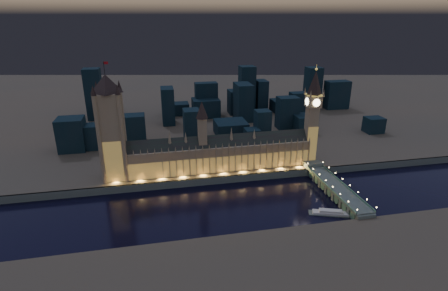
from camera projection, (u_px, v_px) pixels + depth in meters
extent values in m
plane|color=black|center=(230.00, 202.00, 338.50)|extent=(2000.00, 2000.00, 0.00)
cube|color=#49453B|center=(182.00, 91.00, 813.87)|extent=(2000.00, 960.00, 8.00)
cube|color=#51584C|center=(222.00, 180.00, 374.68)|extent=(2000.00, 2.50, 8.00)
cube|color=#9C7C5C|center=(221.00, 157.00, 388.11)|extent=(200.19, 22.04, 28.00)
cube|color=#B28B3F|center=(223.00, 165.00, 380.48)|extent=(200.00, 0.50, 18.00)
cube|color=black|center=(221.00, 143.00, 382.13)|extent=(200.16, 18.30, 16.26)
cube|color=#9C7C5C|center=(202.00, 133.00, 373.79)|extent=(9.00, 9.00, 32.00)
cone|color=black|center=(202.00, 110.00, 364.99)|extent=(13.00, 13.00, 18.00)
cube|color=#9C7C5C|center=(128.00, 168.00, 359.57)|extent=(1.20, 1.20, 28.00)
cone|color=#9C7C5C|center=(126.00, 153.00, 354.14)|extent=(2.00, 2.00, 6.00)
cube|color=#9C7C5C|center=(135.00, 168.00, 360.91)|extent=(1.20, 1.20, 28.00)
cone|color=#9C7C5C|center=(133.00, 152.00, 355.48)|extent=(2.00, 2.00, 6.00)
cube|color=#9C7C5C|center=(142.00, 167.00, 362.26)|extent=(1.20, 1.20, 28.00)
cone|color=#9C7C5C|center=(140.00, 152.00, 356.82)|extent=(2.00, 2.00, 6.00)
cube|color=#9C7C5C|center=(149.00, 167.00, 363.60)|extent=(1.20, 1.20, 28.00)
cone|color=#9C7C5C|center=(148.00, 151.00, 358.17)|extent=(2.00, 2.00, 6.00)
cube|color=#9C7C5C|center=(156.00, 166.00, 364.95)|extent=(1.20, 1.20, 28.00)
cone|color=#9C7C5C|center=(155.00, 151.00, 359.51)|extent=(2.00, 2.00, 6.00)
cube|color=#9C7C5C|center=(163.00, 165.00, 366.29)|extent=(1.20, 1.20, 28.00)
cone|color=#9C7C5C|center=(162.00, 150.00, 360.86)|extent=(2.00, 2.00, 6.00)
cube|color=#9C7C5C|center=(170.00, 165.00, 367.64)|extent=(1.20, 1.20, 28.00)
cone|color=#9C7C5C|center=(169.00, 150.00, 362.20)|extent=(2.00, 2.00, 6.00)
cube|color=#9C7C5C|center=(176.00, 164.00, 368.98)|extent=(1.20, 1.20, 28.00)
cone|color=#9C7C5C|center=(175.00, 149.00, 363.55)|extent=(2.00, 2.00, 6.00)
cube|color=#9C7C5C|center=(183.00, 164.00, 370.33)|extent=(1.20, 1.20, 28.00)
cone|color=#9C7C5C|center=(182.00, 149.00, 364.89)|extent=(2.00, 2.00, 6.00)
cube|color=#9C7C5C|center=(190.00, 163.00, 371.67)|extent=(1.20, 1.20, 28.00)
cone|color=#9C7C5C|center=(189.00, 148.00, 366.24)|extent=(2.00, 2.00, 6.00)
cube|color=#9C7C5C|center=(196.00, 163.00, 373.02)|extent=(1.20, 1.20, 28.00)
cone|color=#9C7C5C|center=(196.00, 148.00, 367.58)|extent=(2.00, 2.00, 6.00)
cube|color=#9C7C5C|center=(203.00, 162.00, 374.36)|extent=(1.20, 1.20, 28.00)
cone|color=#9C7C5C|center=(203.00, 147.00, 368.93)|extent=(2.00, 2.00, 6.00)
cube|color=#9C7C5C|center=(210.00, 162.00, 375.71)|extent=(1.20, 1.20, 28.00)
cone|color=#9C7C5C|center=(209.00, 147.00, 370.27)|extent=(2.00, 2.00, 6.00)
cube|color=#9C7C5C|center=(216.00, 161.00, 377.05)|extent=(1.20, 1.20, 28.00)
cone|color=#9C7C5C|center=(216.00, 146.00, 371.62)|extent=(2.00, 2.00, 6.00)
cube|color=#9C7C5C|center=(223.00, 161.00, 378.40)|extent=(1.20, 1.20, 28.00)
cone|color=#9C7C5C|center=(222.00, 146.00, 372.96)|extent=(2.00, 2.00, 6.00)
cube|color=#9C7C5C|center=(229.00, 160.00, 379.74)|extent=(1.20, 1.20, 28.00)
cone|color=#9C7C5C|center=(229.00, 145.00, 374.31)|extent=(2.00, 2.00, 6.00)
cube|color=#9C7C5C|center=(235.00, 160.00, 381.08)|extent=(1.20, 1.20, 28.00)
cone|color=#9C7C5C|center=(235.00, 145.00, 375.65)|extent=(2.00, 2.00, 6.00)
cube|color=#9C7C5C|center=(242.00, 159.00, 382.43)|extent=(1.20, 1.20, 28.00)
cone|color=#9C7C5C|center=(242.00, 144.00, 377.00)|extent=(2.00, 2.00, 6.00)
cube|color=#9C7C5C|center=(248.00, 159.00, 383.77)|extent=(1.20, 1.20, 28.00)
cone|color=#9C7C5C|center=(248.00, 144.00, 378.34)|extent=(2.00, 2.00, 6.00)
cube|color=#9C7C5C|center=(254.00, 158.00, 385.12)|extent=(1.20, 1.20, 28.00)
cone|color=#9C7C5C|center=(255.00, 143.00, 379.69)|extent=(2.00, 2.00, 6.00)
cube|color=#9C7C5C|center=(260.00, 158.00, 386.46)|extent=(1.20, 1.20, 28.00)
cone|color=#9C7C5C|center=(261.00, 143.00, 381.03)|extent=(2.00, 2.00, 6.00)
cube|color=#9C7C5C|center=(267.00, 157.00, 387.81)|extent=(1.20, 1.20, 28.00)
cone|color=#9C7C5C|center=(267.00, 143.00, 382.37)|extent=(2.00, 2.00, 6.00)
cube|color=#9C7C5C|center=(273.00, 157.00, 389.15)|extent=(1.20, 1.20, 28.00)
cone|color=#9C7C5C|center=(273.00, 142.00, 383.72)|extent=(2.00, 2.00, 6.00)
cube|color=#9C7C5C|center=(279.00, 156.00, 390.50)|extent=(1.20, 1.20, 28.00)
cone|color=#9C7C5C|center=(280.00, 142.00, 385.06)|extent=(2.00, 2.00, 6.00)
cube|color=#9C7C5C|center=(285.00, 156.00, 391.84)|extent=(1.20, 1.20, 28.00)
cone|color=#9C7C5C|center=(286.00, 141.00, 386.41)|extent=(2.00, 2.00, 6.00)
cube|color=#9C7C5C|center=(291.00, 155.00, 393.19)|extent=(1.20, 1.20, 28.00)
cone|color=#9C7C5C|center=(292.00, 141.00, 387.75)|extent=(2.00, 2.00, 6.00)
cube|color=#9C7C5C|center=(297.00, 155.00, 394.53)|extent=(1.20, 1.20, 28.00)
cone|color=#9C7C5C|center=(298.00, 140.00, 389.10)|extent=(2.00, 2.00, 6.00)
cube|color=#9C7C5C|center=(303.00, 154.00, 395.88)|extent=(1.20, 1.20, 28.00)
cone|color=#9C7C5C|center=(304.00, 140.00, 390.44)|extent=(2.00, 2.00, 6.00)
cube|color=#9C7C5C|center=(309.00, 154.00, 397.22)|extent=(1.20, 1.20, 28.00)
cone|color=#9C7C5C|center=(310.00, 139.00, 391.79)|extent=(2.00, 2.00, 6.00)
cone|color=#9C7C5C|center=(170.00, 137.00, 368.26)|extent=(4.40, 4.40, 18.00)
cone|color=#9C7C5C|center=(186.00, 138.00, 372.16)|extent=(4.40, 4.40, 14.00)
cone|color=#9C7C5C|center=(231.00, 134.00, 381.22)|extent=(4.40, 4.40, 16.00)
cone|color=#9C7C5C|center=(254.00, 134.00, 386.82)|extent=(4.40, 4.40, 12.00)
cube|color=#9C7C5C|center=(112.00, 137.00, 355.80)|extent=(22.10, 22.10, 91.07)
cube|color=#B28B3F|center=(114.00, 162.00, 353.81)|extent=(22.00, 0.50, 44.00)
cone|color=black|center=(106.00, 84.00, 336.60)|extent=(31.68, 31.68, 18.00)
cylinder|color=black|center=(104.00, 68.00, 331.32)|extent=(0.50, 0.50, 12.00)
cube|color=#A91018|center=(106.00, 63.00, 330.15)|extent=(4.00, 0.15, 2.50)
cylinder|color=#9C7C5C|center=(100.00, 141.00, 343.64)|extent=(4.40, 4.40, 91.07)
cone|color=black|center=(93.00, 90.00, 325.85)|extent=(5.20, 5.20, 10.00)
cylinder|color=#9C7C5C|center=(102.00, 134.00, 363.81)|extent=(4.40, 4.40, 91.07)
cone|color=black|center=(96.00, 86.00, 346.02)|extent=(5.20, 5.20, 10.00)
cylinder|color=#9C7C5C|center=(123.00, 140.00, 347.78)|extent=(4.40, 4.40, 91.07)
cone|color=black|center=(117.00, 89.00, 329.99)|extent=(5.20, 5.20, 10.00)
cylinder|color=#9C7C5C|center=(124.00, 133.00, 367.95)|extent=(4.40, 4.40, 91.07)
cone|color=black|center=(119.00, 85.00, 350.17)|extent=(5.20, 5.20, 10.00)
cube|color=#9C7C5C|center=(310.00, 135.00, 401.31)|extent=(12.43, 12.43, 65.68)
cube|color=#B28B3F|center=(312.00, 145.00, 399.44)|extent=(12.00, 0.50, 44.00)
cube|color=#9C7C5C|center=(313.00, 101.00, 387.44)|extent=(15.00, 15.00, 13.11)
cube|color=#F2C64C|center=(314.00, 95.00, 384.92)|extent=(15.75, 15.75, 1.20)
cone|color=black|center=(315.00, 83.00, 380.14)|extent=(18.00, 18.00, 26.00)
sphere|color=#F2C64C|center=(316.00, 69.00, 375.03)|extent=(2.80, 2.80, 2.80)
cylinder|color=#F2C64C|center=(317.00, 67.00, 374.15)|extent=(0.40, 0.40, 5.00)
cylinder|color=#FFF2BF|center=(317.00, 103.00, 380.33)|extent=(8.40, 0.50, 8.40)
cylinder|color=#FFF2BF|center=(310.00, 100.00, 394.55)|extent=(8.40, 0.50, 8.40)
cylinder|color=#FFF2BF|center=(307.00, 102.00, 385.98)|extent=(0.50, 8.40, 8.40)
cylinder|color=#FFF2BF|center=(320.00, 101.00, 388.90)|extent=(0.50, 8.40, 8.40)
cone|color=#9C7C5C|center=(311.00, 94.00, 375.44)|extent=(2.60, 2.60, 8.00)
cone|color=#9C7C5C|center=(305.00, 91.00, 389.19)|extent=(2.60, 2.60, 8.00)
cone|color=#9C7C5C|center=(324.00, 93.00, 378.26)|extent=(2.60, 2.60, 8.00)
cone|color=#9C7C5C|center=(318.00, 90.00, 392.01)|extent=(2.60, 2.60, 8.00)
cube|color=#51584C|center=(337.00, 188.00, 346.00)|extent=(19.03, 100.00, 1.60)
cube|color=#396558|center=(329.00, 187.00, 343.80)|extent=(0.80, 100.00, 1.60)
cube|color=#396558|center=(346.00, 186.00, 347.23)|extent=(0.80, 100.00, 1.60)
cube|color=#51584C|center=(313.00, 166.00, 396.70)|extent=(19.03, 12.00, 9.50)
cube|color=#51584C|center=(365.00, 219.00, 301.97)|extent=(17.13, 4.00, 9.50)
cylinder|color=black|center=(357.00, 212.00, 297.32)|extent=(0.30, 0.30, 4.40)
sphere|color=#FFD88C|center=(357.00, 210.00, 296.51)|extent=(1.00, 1.00, 1.00)
cylinder|color=black|center=(376.00, 210.00, 300.75)|extent=(0.30, 0.30, 4.40)
sphere|color=#FFD88C|center=(377.00, 207.00, 299.94)|extent=(1.00, 1.00, 1.00)
cube|color=#51584C|center=(356.00, 211.00, 315.07)|extent=(17.13, 4.00, 9.50)
cylinder|color=black|center=(348.00, 204.00, 310.42)|extent=(0.30, 0.30, 4.40)
sphere|color=#FFD88C|center=(348.00, 201.00, 309.61)|extent=(1.00, 1.00, 1.00)
cylinder|color=black|center=(367.00, 202.00, 313.85)|extent=(0.30, 0.30, 4.40)
sphere|color=#FFD88C|center=(367.00, 199.00, 313.04)|extent=(1.00, 1.00, 1.00)
cube|color=#51584C|center=(348.00, 203.00, 328.17)|extent=(17.13, 4.00, 9.50)
cylinder|color=black|center=(340.00, 196.00, 323.51)|extent=(0.30, 0.30, 4.40)
sphere|color=#FFD88C|center=(340.00, 194.00, 322.71)|extent=(1.00, 1.00, 1.00)
cylinder|color=black|center=(358.00, 194.00, 326.95)|extent=(0.30, 0.30, 4.40)
sphere|color=#FFD88C|center=(358.00, 192.00, 326.14)|extent=(1.00, 1.00, 1.00)
cube|color=#51584C|center=(340.00, 196.00, 341.27)|extent=(17.13, 4.00, 9.50)
cylinder|color=black|center=(333.00, 189.00, 336.61)|extent=(0.30, 0.30, 4.40)
sphere|color=#FFD88C|center=(333.00, 187.00, 335.80)|extent=(1.00, 1.00, 1.00)
cylinder|color=black|center=(350.00, 187.00, 340.05)|extent=(0.30, 0.30, 4.40)
sphere|color=#FFD88C|center=(350.00, 185.00, 339.24)|extent=(1.00, 1.00, 1.00)
cube|color=#51584C|center=(333.00, 189.00, 354.37)|extent=(17.13, 4.00, 9.50)
cylinder|color=black|center=(326.00, 182.00, 349.71)|extent=(0.30, 0.30, 4.40)
sphere|color=#FFD88C|center=(326.00, 180.00, 348.90)|extent=(1.00, 1.00, 1.00)
cylinder|color=black|center=(342.00, 181.00, 353.14)|extent=(0.30, 0.30, 4.40)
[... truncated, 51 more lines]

